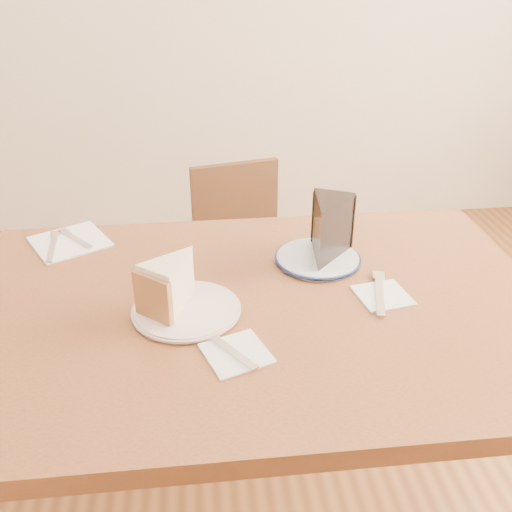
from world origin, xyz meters
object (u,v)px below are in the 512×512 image
(plate_navy, at_px, (318,259))
(carrot_cake, at_px, (175,284))
(chocolate_cake, at_px, (326,233))
(chair_far, at_px, (246,263))
(table, at_px, (258,341))
(plate_cream, at_px, (187,310))

(plate_navy, distance_m, carrot_cake, 0.36)
(chocolate_cake, bearing_deg, chair_far, -53.80)
(table, height_order, chair_far, table)
(table, distance_m, chocolate_cake, 0.28)
(table, distance_m, carrot_cake, 0.23)
(table, relative_size, carrot_cake, 10.21)
(chocolate_cake, bearing_deg, plate_cream, 53.38)
(plate_navy, xyz_separation_m, carrot_cake, (-0.32, -0.16, 0.05))
(plate_cream, distance_m, plate_navy, 0.35)
(table, distance_m, plate_navy, 0.24)
(plate_navy, relative_size, chocolate_cake, 1.40)
(plate_navy, relative_size, carrot_cake, 1.59)
(table, xyz_separation_m, plate_cream, (-0.14, -0.02, 0.10))
(carrot_cake, bearing_deg, table, 41.16)
(plate_cream, bearing_deg, table, 9.29)
(table, bearing_deg, carrot_cake, -178.18)
(plate_cream, bearing_deg, plate_navy, 30.66)
(chair_far, distance_m, plate_cream, 0.88)
(chair_far, xyz_separation_m, plate_cream, (-0.19, -0.79, 0.35))
(chair_far, height_order, chocolate_cake, chocolate_cake)
(chair_far, bearing_deg, carrot_cake, 62.13)
(table, height_order, plate_navy, plate_navy)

